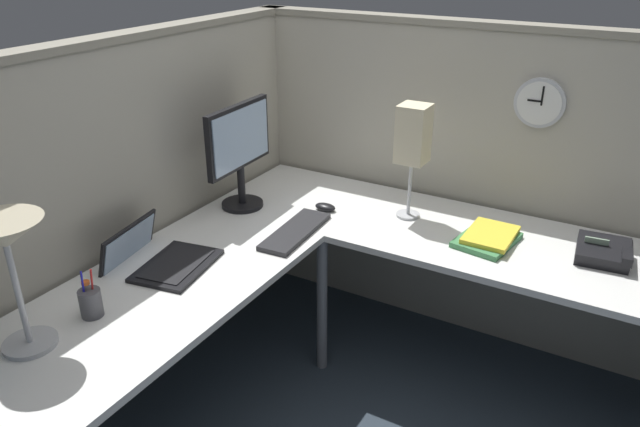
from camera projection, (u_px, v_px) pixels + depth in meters
ground_plane at (335, 396)px, 2.78m from camera, size 6.80×6.80×0.00m
cubicle_wall_back at (114, 231)px, 2.55m from camera, size 2.57×0.12×1.58m
cubicle_wall_right at (467, 185)px, 3.01m from camera, size 0.12×2.37×1.58m
desk at (330, 298)px, 2.37m from camera, size 2.35×2.15×0.73m
monitor at (240, 149)px, 2.81m from camera, size 0.46×0.20×0.50m
laptop at (156, 258)px, 2.41m from camera, size 0.40×0.43×0.22m
keyboard at (295, 231)px, 2.66m from camera, size 0.44×0.17×0.02m
computer_mouse at (325, 207)px, 2.88m from camera, size 0.06×0.10×0.03m
desk_lamp_dome at (6, 245)px, 1.79m from camera, size 0.24×0.24×0.44m
pen_cup at (91, 302)px, 2.07m from camera, size 0.08×0.08×0.18m
office_phone at (605, 253)px, 2.42m from camera, size 0.21×0.22×0.11m
book_stack at (488, 238)px, 2.58m from camera, size 0.31×0.25×0.04m
desk_lamp_paper at (413, 137)px, 2.67m from camera, size 0.13×0.13×0.53m
wall_clock at (540, 103)px, 2.64m from camera, size 0.04×0.22×0.22m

